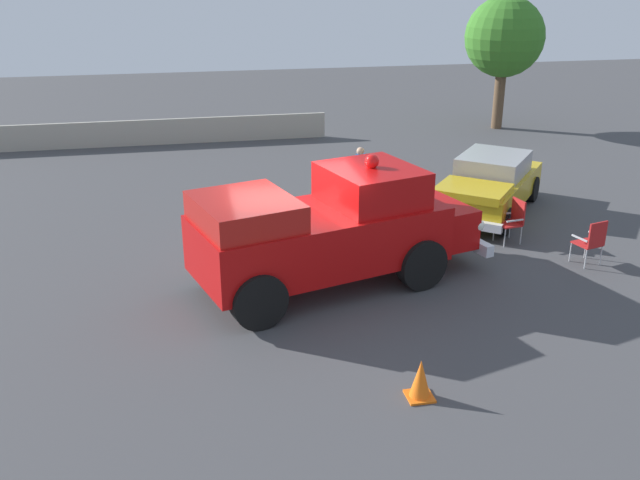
{
  "coord_description": "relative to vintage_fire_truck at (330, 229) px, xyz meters",
  "views": [
    {
      "loc": [
        -2.18,
        -12.88,
        6.14
      ],
      "look_at": [
        0.41,
        -0.18,
        1.01
      ],
      "focal_mm": 39.87,
      "sensor_mm": 36.0,
      "label": 1
    }
  ],
  "objects": [
    {
      "name": "ground_plane",
      "position": [
        -0.63,
        0.11,
        -1.2
      ],
      "size": [
        60.0,
        60.0,
        0.0
      ],
      "primitive_type": "plane",
      "color": "#424244"
    },
    {
      "name": "vintage_fire_truck",
      "position": [
        0.0,
        0.0,
        0.0
      ],
      "size": [
        6.32,
        3.81,
        2.59
      ],
      "color": "black",
      "rests_on": "ground"
    },
    {
      "name": "classic_hot_rod",
      "position": [
        4.92,
        3.51,
        -0.45
      ],
      "size": [
        4.2,
        4.54,
        1.46
      ],
      "color": "black",
      "rests_on": "ground"
    },
    {
      "name": "lawn_chair_near_truck",
      "position": [
        2.08,
        5.87,
        -0.61
      ],
      "size": [
        0.67,
        0.67,
        1.02
      ],
      "color": "#B7BABF",
      "rests_on": "ground"
    },
    {
      "name": "lawn_chair_by_car",
      "position": [
        4.63,
        1.43,
        -0.61
      ],
      "size": [
        0.57,
        0.58,
        1.02
      ],
      "color": "#B7BABF",
      "rests_on": "ground"
    },
    {
      "name": "lawn_chair_spare",
      "position": [
        5.67,
        -0.17,
        -0.61
      ],
      "size": [
        0.61,
        0.6,
        1.02
      ],
      "color": "#B7BABF",
      "rests_on": "ground"
    },
    {
      "name": "spectator_seated",
      "position": [
        2.19,
        5.8,
        -0.5
      ],
      "size": [
        0.65,
        0.59,
        1.29
      ],
      "color": "#383842",
      "rests_on": "ground"
    },
    {
      "name": "spectator_standing",
      "position": [
        0.65,
        2.98,
        -0.23
      ],
      "size": [
        0.27,
        0.64,
        1.68
      ],
      "color": "#2D334C",
      "rests_on": "ground"
    },
    {
      "name": "oak_tree_left",
      "position": [
        9.4,
        12.71,
        2.21
      ],
      "size": [
        2.96,
        2.96,
        4.93
      ],
      "color": "brown",
      "rests_on": "ground"
    },
    {
      "name": "traffic_cone",
      "position": [
        0.47,
        -4.18,
        -0.89
      ],
      "size": [
        0.4,
        0.4,
        0.64
      ],
      "color": "orange",
      "rests_on": "ground"
    },
    {
      "name": "background_fence",
      "position": [
        -4.41,
        12.63,
        -0.75
      ],
      "size": [
        13.85,
        0.12,
        0.9
      ],
      "color": "#A8A393",
      "rests_on": "ground"
    }
  ]
}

